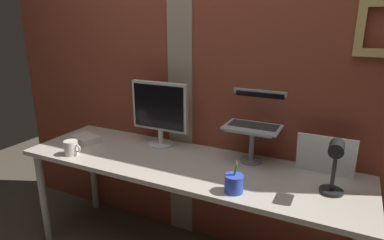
{
  "coord_description": "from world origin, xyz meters",
  "views": [
    {
      "loc": [
        0.9,
        -1.6,
        1.58
      ],
      "look_at": [
        0.03,
        0.18,
        0.98
      ],
      "focal_mm": 30.91,
      "sensor_mm": 36.0,
      "label": 1
    }
  ],
  "objects_px": {
    "monitor": "(160,110)",
    "whiteboard_panel": "(326,155)",
    "pen_cup": "(234,183)",
    "desk_lamp": "(335,162)",
    "laptop": "(256,116)",
    "coffee_mug": "(71,148)"
  },
  "relations": [
    {
      "from": "desk_lamp",
      "to": "coffee_mug",
      "type": "distance_m",
      "value": 1.59
    },
    {
      "from": "monitor",
      "to": "coffee_mug",
      "type": "distance_m",
      "value": 0.64
    },
    {
      "from": "whiteboard_panel",
      "to": "pen_cup",
      "type": "xyz_separation_m",
      "value": [
        -0.4,
        -0.43,
        -0.07
      ]
    },
    {
      "from": "desk_lamp",
      "to": "coffee_mug",
      "type": "bearing_deg",
      "value": -174.16
    },
    {
      "from": "whiteboard_panel",
      "to": "laptop",
      "type": "bearing_deg",
      "value": 173.47
    },
    {
      "from": "whiteboard_panel",
      "to": "desk_lamp",
      "type": "height_order",
      "value": "desk_lamp"
    },
    {
      "from": "monitor",
      "to": "laptop",
      "type": "distance_m",
      "value": 0.66
    },
    {
      "from": "coffee_mug",
      "to": "pen_cup",
      "type": "bearing_deg",
      "value": 0.0
    },
    {
      "from": "laptop",
      "to": "coffee_mug",
      "type": "height_order",
      "value": "laptop"
    },
    {
      "from": "coffee_mug",
      "to": "monitor",
      "type": "bearing_deg",
      "value": 43.43
    },
    {
      "from": "whiteboard_panel",
      "to": "coffee_mug",
      "type": "xyz_separation_m",
      "value": [
        -1.52,
        -0.43,
        -0.07
      ]
    },
    {
      "from": "laptop",
      "to": "pen_cup",
      "type": "relative_size",
      "value": 1.97
    },
    {
      "from": "desk_lamp",
      "to": "pen_cup",
      "type": "distance_m",
      "value": 0.5
    },
    {
      "from": "whiteboard_panel",
      "to": "desk_lamp",
      "type": "distance_m",
      "value": 0.29
    },
    {
      "from": "laptop",
      "to": "desk_lamp",
      "type": "bearing_deg",
      "value": -33.4
    },
    {
      "from": "monitor",
      "to": "desk_lamp",
      "type": "height_order",
      "value": "monitor"
    },
    {
      "from": "whiteboard_panel",
      "to": "pen_cup",
      "type": "distance_m",
      "value": 0.59
    },
    {
      "from": "pen_cup",
      "to": "desk_lamp",
      "type": "bearing_deg",
      "value": 19.6
    },
    {
      "from": "pen_cup",
      "to": "coffee_mug",
      "type": "xyz_separation_m",
      "value": [
        -1.13,
        -0.0,
        -0.0
      ]
    },
    {
      "from": "monitor",
      "to": "desk_lamp",
      "type": "bearing_deg",
      "value": -12.33
    },
    {
      "from": "monitor",
      "to": "whiteboard_panel",
      "type": "distance_m",
      "value": 1.1
    },
    {
      "from": "desk_lamp",
      "to": "monitor",
      "type": "bearing_deg",
      "value": 167.67
    }
  ]
}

